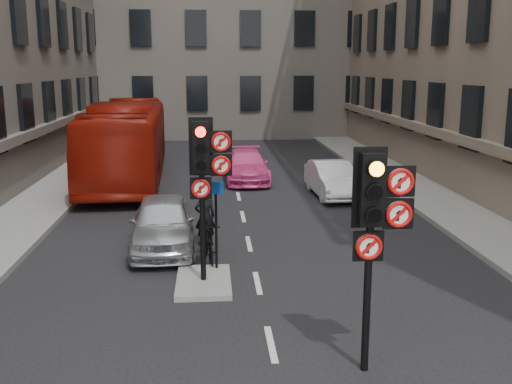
{
  "coord_description": "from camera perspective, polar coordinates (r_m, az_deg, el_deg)",
  "views": [
    {
      "loc": [
        -0.99,
        -7.62,
        4.78
      ],
      "look_at": [
        -0.22,
        2.58,
        2.6
      ],
      "focal_mm": 42.0,
      "sensor_mm": 36.0,
      "label": 1
    }
  ],
  "objects": [
    {
      "name": "pavement_left",
      "position": [
        21.11,
        -21.34,
        -1.68
      ],
      "size": [
        3.0,
        50.0,
        0.16
      ],
      "primitive_type": "cube",
      "color": "gray",
      "rests_on": "ground"
    },
    {
      "name": "car_pink",
      "position": [
        25.06,
        -0.92,
        2.5
      ],
      "size": [
        1.81,
        4.38,
        1.27
      ],
      "primitive_type": "imported",
      "rotation": [
        0.0,
        0.0,
        0.01
      ],
      "color": "#EC4594",
      "rests_on": "ground"
    },
    {
      "name": "bus_red",
      "position": [
        25.69,
        -12.2,
        4.74
      ],
      "size": [
        3.29,
        11.92,
        3.29
      ],
      "primitive_type": "imported",
      "rotation": [
        0.0,
        0.0,
        0.04
      ],
      "color": "maroon",
      "rests_on": "ground"
    },
    {
      "name": "motorcyclist",
      "position": [
        16.08,
        -4.88,
        -2.37
      ],
      "size": [
        0.67,
        0.54,
        1.59
      ],
      "primitive_type": "imported",
      "rotation": [
        0.0,
        0.0,
        3.46
      ],
      "color": "black",
      "rests_on": "ground"
    },
    {
      "name": "signal_far",
      "position": [
        12.78,
        -4.84,
        2.63
      ],
      "size": [
        0.91,
        0.4,
        3.58
      ],
      "color": "black",
      "rests_on": "centre_island"
    },
    {
      "name": "car_white",
      "position": [
        22.31,
        7.25,
        1.24
      ],
      "size": [
        1.54,
        3.95,
        1.28
      ],
      "primitive_type": "imported",
      "rotation": [
        0.0,
        0.0,
        0.05
      ],
      "color": "white",
      "rests_on": "ground"
    },
    {
      "name": "pavement_right",
      "position": [
        21.77,
        17.88,
        -1.03
      ],
      "size": [
        3.0,
        50.0,
        0.16
      ],
      "primitive_type": "cube",
      "color": "gray",
      "rests_on": "ground"
    },
    {
      "name": "info_sign",
      "position": [
        13.76,
        -3.83,
        -1.99
      ],
      "size": [
        0.35,
        0.14,
        2.06
      ],
      "rotation": [
        0.0,
        0.0,
        -0.24
      ],
      "color": "black",
      "rests_on": "centre_island"
    },
    {
      "name": "car_silver",
      "position": [
        15.97,
        -8.87,
        -2.92
      ],
      "size": [
        1.85,
        4.18,
        1.4
      ],
      "primitive_type": "imported",
      "rotation": [
        0.0,
        0.0,
        0.05
      ],
      "color": "#A8ACB0",
      "rests_on": "ground"
    },
    {
      "name": "centre_island",
      "position": [
        13.47,
        -5.01,
        -8.53
      ],
      "size": [
        1.2,
        2.0,
        0.12
      ],
      "primitive_type": "cube",
      "color": "gray",
      "rests_on": "ground"
    },
    {
      "name": "signal_near",
      "position": [
        9.22,
        11.38,
        -1.99
      ],
      "size": [
        0.91,
        0.4,
        3.58
      ],
      "color": "black",
      "rests_on": "ground"
    },
    {
      "name": "motorcycle",
      "position": [
        14.84,
        -4.58,
        -4.68
      ],
      "size": [
        0.7,
        1.79,
        1.05
      ],
      "primitive_type": "imported",
      "rotation": [
        0.0,
        0.0,
        0.12
      ],
      "color": "black",
      "rests_on": "ground"
    }
  ]
}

